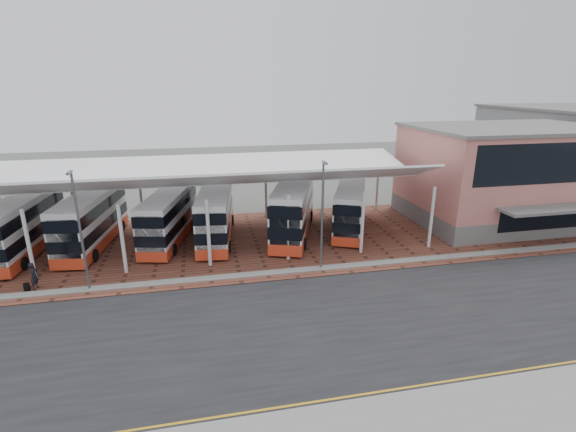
# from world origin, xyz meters

# --- Properties ---
(ground) EXTENTS (140.00, 140.00, 0.00)m
(ground) POSITION_xyz_m (0.00, 0.00, 0.00)
(ground) COLOR #4F534C
(road) EXTENTS (120.00, 14.00, 0.02)m
(road) POSITION_xyz_m (0.00, -1.00, 0.01)
(road) COLOR black
(road) RESTS_ON ground
(forecourt) EXTENTS (72.00, 16.00, 0.06)m
(forecourt) POSITION_xyz_m (2.00, 13.00, 0.03)
(forecourt) COLOR brown
(forecourt) RESTS_ON ground
(north_kerb) EXTENTS (120.00, 0.80, 0.14)m
(north_kerb) POSITION_xyz_m (0.00, 6.20, 0.07)
(north_kerb) COLOR slate
(north_kerb) RESTS_ON ground
(yellow_line_near) EXTENTS (120.00, 0.12, 0.01)m
(yellow_line_near) POSITION_xyz_m (0.00, -7.00, 0.03)
(yellow_line_near) COLOR #BD8B17
(yellow_line_near) RESTS_ON road
(yellow_line_far) EXTENTS (120.00, 0.12, 0.01)m
(yellow_line_far) POSITION_xyz_m (0.00, -6.70, 0.03)
(yellow_line_far) COLOR #BD8B17
(yellow_line_far) RESTS_ON road
(canopy) EXTENTS (37.00, 11.63, 7.07)m
(canopy) POSITION_xyz_m (-6.00, 13.94, 5.80)
(canopy) COLOR silver
(canopy) RESTS_ON ground
(terminal) EXTENTS (18.40, 14.40, 9.25)m
(terminal) POSITION_xyz_m (23.00, 13.92, 4.66)
(terminal) COLOR #605C5A
(terminal) RESTS_ON ground
(lamp_west) EXTENTS (0.16, 0.90, 8.07)m
(lamp_west) POSITION_xyz_m (-14.00, 6.27, 4.36)
(lamp_west) COLOR #4E5155
(lamp_west) RESTS_ON ground
(lamp_east) EXTENTS (0.16, 0.90, 8.07)m
(lamp_east) POSITION_xyz_m (2.00, 6.27, 4.36)
(lamp_east) COLOR #4E5155
(lamp_east) RESTS_ON ground
(bus_0) EXTENTS (3.30, 11.04, 4.49)m
(bus_0) POSITION_xyz_m (-20.37, 14.02, 2.29)
(bus_0) COLOR silver
(bus_0) RESTS_ON forecourt
(bus_1) EXTENTS (3.91, 11.01, 4.44)m
(bus_1) POSITION_xyz_m (-15.40, 14.60, 2.27)
(bus_1) COLOR silver
(bus_1) RESTS_ON forecourt
(bus_2) EXTENTS (4.60, 10.59, 4.25)m
(bus_2) POSITION_xyz_m (-9.17, 14.49, 2.17)
(bus_2) COLOR silver
(bus_2) RESTS_ON forecourt
(bus_3) EXTENTS (3.72, 10.98, 4.44)m
(bus_3) POSITION_xyz_m (-5.24, 14.22, 2.26)
(bus_3) COLOR silver
(bus_3) RESTS_ON forecourt
(bus_4) EXTENTS (6.34, 11.86, 4.79)m
(bus_4) POSITION_xyz_m (1.60, 13.92, 2.44)
(bus_4) COLOR silver
(bus_4) RESTS_ON forecourt
(bus_5) EXTENTS (6.19, 10.28, 4.20)m
(bus_5) POSITION_xyz_m (7.02, 14.10, 2.15)
(bus_5) COLOR silver
(bus_5) RESTS_ON forecourt
(pedestrian) EXTENTS (0.56, 0.75, 1.89)m
(pedestrian) POSITION_xyz_m (-17.46, 7.04, 1.01)
(pedestrian) COLOR black
(pedestrian) RESTS_ON forecourt
(suitcase) EXTENTS (0.32, 0.23, 0.54)m
(suitcase) POSITION_xyz_m (-17.97, 6.88, 0.33)
(suitcase) COLOR black
(suitcase) RESTS_ON forecourt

